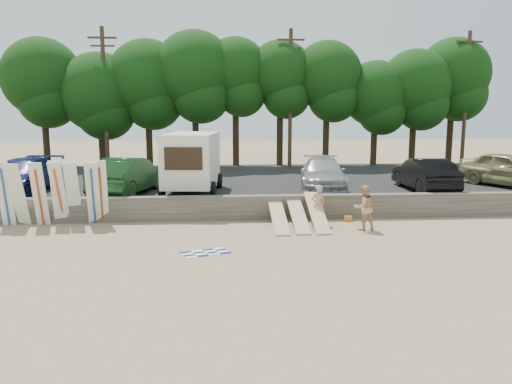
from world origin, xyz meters
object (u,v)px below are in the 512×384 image
Objects in this scene: beachgoer_a at (318,205)px; car_4 at (511,169)px; beachgoer_b at (364,208)px; cooler at (278,221)px; box_trailer at (192,159)px; car_2 at (323,174)px; car_1 at (128,175)px; car_3 at (425,174)px; car_0 at (22,176)px.

car_4 is at bearing -167.16° from beachgoer_a.
beachgoer_b reaches higher than cooler.
cooler is at bearing 176.33° from car_4.
box_trailer is at bearing -48.31° from beachgoer_a.
beachgoer_a is (-1.14, -4.60, -0.65)m from car_2.
box_trailer reaches higher than car_2.
beachgoer_b is at bearing -77.64° from car_2.
car_1 is 2.94× the size of beachgoer_b.
car_3 is 6.41m from beachgoer_b.
box_trailer reaches higher than beachgoer_b.
car_1 is at bearing -170.99° from box_trailer.
car_0 is 14.15× the size of cooler.
car_1 is at bearing 154.17° from cooler.
car_0 is 1.14× the size of car_3.
car_0 is 23.59m from car_4.
car_2 is 1.08× the size of car_3.
car_1 is 9.21m from car_2.
car_1 is 1.07× the size of car_3.
car_4 is 2.95× the size of beachgoer_b.
car_2 is (6.28, 0.58, -0.79)m from box_trailer.
car_2 is 5.58m from cooler.
beachgoer_b is (14.52, -5.64, -0.62)m from car_0.
car_0 is 1.07× the size of car_1.
beachgoer_b is at bearing -15.44° from car_0.
car_0 is 1.06× the size of car_4.
car_1 is 3.20× the size of beachgoer_a.
car_0 is 15.58m from beachgoer_b.
car_0 is at bearing -177.68° from box_trailer.
beachgoer_b is (9.57, -4.96, -0.67)m from car_1.
car_0 reaches higher than beachgoer_b.
car_4 is (18.64, 0.66, 0.03)m from car_1.
car_3 is 4.86m from car_4.
car_1 reaches higher than cooler.
car_0 reaches higher than beachgoer_a.
box_trailer is at bearing 136.52° from cooler.
car_4 is at bearing -164.10° from car_1.
car_1 is 0.99× the size of car_4.
car_1 reaches higher than beachgoer_b.
box_trailer reaches higher than cooler.
car_4 is 13.13m from cooler.
car_3 is (13.86, -0.24, -0.05)m from car_1.
beachgoer_b is (0.39, -5.68, -0.58)m from car_2.
cooler is at bearing 27.50° from car_3.
car_0 is 4.99m from car_1.
car_3 is 0.93× the size of car_4.
car_0 reaches higher than cooler.
car_2 is 4.78m from car_3.
car_0 is 3.42× the size of beachgoer_a.
car_3 reaches higher than cooler.
car_1 is at bearing -0.16° from car_3.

